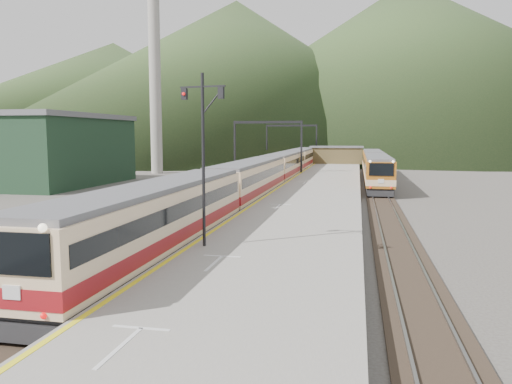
% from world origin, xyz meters
% --- Properties ---
extents(ground, '(400.00, 400.00, 0.00)m').
position_xyz_m(ground, '(0.00, 0.00, 0.00)').
color(ground, '#47423D').
rests_on(ground, ground).
extents(track_main, '(2.60, 200.00, 0.23)m').
position_xyz_m(track_main, '(0.00, 40.00, 0.07)').
color(track_main, black).
rests_on(track_main, ground).
extents(track_far, '(2.60, 200.00, 0.23)m').
position_xyz_m(track_far, '(-5.00, 40.00, 0.07)').
color(track_far, black).
rests_on(track_far, ground).
extents(track_second, '(2.60, 200.00, 0.23)m').
position_xyz_m(track_second, '(11.50, 40.00, 0.07)').
color(track_second, black).
rests_on(track_second, ground).
extents(platform, '(8.00, 100.00, 1.00)m').
position_xyz_m(platform, '(5.60, 38.00, 0.50)').
color(platform, gray).
rests_on(platform, ground).
extents(gantry_near, '(9.55, 0.25, 8.00)m').
position_xyz_m(gantry_near, '(-2.85, 55.00, 5.59)').
color(gantry_near, black).
rests_on(gantry_near, ground).
extents(gantry_far, '(9.55, 0.25, 8.00)m').
position_xyz_m(gantry_far, '(-2.85, 80.00, 5.59)').
color(gantry_far, black).
rests_on(gantry_far, ground).
extents(warehouse, '(14.50, 20.50, 8.60)m').
position_xyz_m(warehouse, '(-28.00, 42.00, 4.32)').
color(warehouse, '#18311F').
rests_on(warehouse, ground).
extents(smokestack, '(1.80, 1.80, 30.00)m').
position_xyz_m(smokestack, '(-22.00, 62.00, 15.00)').
color(smokestack, '#9E998E').
rests_on(smokestack, ground).
extents(station_shed, '(9.40, 4.40, 3.10)m').
position_xyz_m(station_shed, '(5.60, 78.00, 2.57)').
color(station_shed, brown).
rests_on(station_shed, platform).
extents(hill_a, '(180.00, 180.00, 60.00)m').
position_xyz_m(hill_a, '(-40.00, 190.00, 30.00)').
color(hill_a, '#28401F').
rests_on(hill_a, ground).
extents(hill_b, '(220.00, 220.00, 75.00)m').
position_xyz_m(hill_b, '(30.00, 230.00, 37.50)').
color(hill_b, '#28401F').
rests_on(hill_b, ground).
extents(hill_d, '(200.00, 200.00, 55.00)m').
position_xyz_m(hill_d, '(-120.00, 240.00, 27.50)').
color(hill_d, '#28401F').
rests_on(hill_d, ground).
extents(main_train, '(3.06, 83.68, 3.73)m').
position_xyz_m(main_train, '(0.00, 41.04, 2.09)').
color(main_train, beige).
rests_on(main_train, track_main).
extents(second_train, '(2.75, 37.50, 3.36)m').
position_xyz_m(second_train, '(11.50, 54.40, 1.91)').
color(second_train, '#A35A17').
rests_on(second_train, track_second).
extents(signal_mast, '(2.19, 0.48, 7.78)m').
position_xyz_m(signal_mast, '(2.48, 8.93, 5.71)').
color(signal_mast, black).
rests_on(signal_mast, platform).
extents(short_signal_a, '(0.23, 0.17, 2.27)m').
position_xyz_m(short_signal_a, '(-3.29, 3.35, 1.46)').
color(short_signal_a, black).
rests_on(short_signal_a, ground).
extents(short_signal_b, '(0.24, 0.18, 2.27)m').
position_xyz_m(short_signal_b, '(-2.73, 26.71, 1.46)').
color(short_signal_b, black).
rests_on(short_signal_b, ground).
extents(short_signal_c, '(0.24, 0.19, 2.27)m').
position_xyz_m(short_signal_c, '(-6.71, 19.82, 1.46)').
color(short_signal_c, black).
rests_on(short_signal_c, ground).
extents(worker, '(0.79, 0.77, 1.83)m').
position_xyz_m(worker, '(-6.21, 6.44, 0.92)').
color(worker, black).
rests_on(worker, ground).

